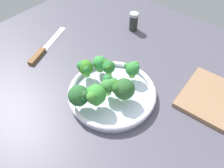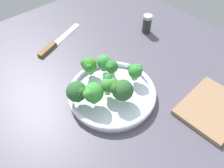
{
  "view_description": "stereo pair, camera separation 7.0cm",
  "coord_description": "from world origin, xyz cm",
  "px_view_note": "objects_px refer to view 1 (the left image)",
  "views": [
    {
      "loc": [
        33.66,
        34.41,
        58.48
      ],
      "look_at": [
        -2.42,
        3.77,
        6.15
      ],
      "focal_mm": 35.89,
      "sensor_mm": 36.0,
      "label": 1
    },
    {
      "loc": [
        28.71,
        39.43,
        58.48
      ],
      "look_at": [
        -2.42,
        3.77,
        6.15
      ],
      "focal_mm": 35.89,
      "sensor_mm": 36.0,
      "label": 2
    }
  ],
  "objects_px": {
    "knife": "(44,49)",
    "cutting_board": "(209,97)",
    "broccoli_floret_2": "(85,68)",
    "broccoli_floret_1": "(100,63)",
    "pepper_shaker": "(134,21)",
    "broccoli_floret_4": "(80,96)",
    "broccoli_floret_5": "(133,69)",
    "bowl": "(112,93)",
    "broccoli_floret_0": "(95,95)",
    "broccoli_floret_7": "(108,67)",
    "broccoli_floret_3": "(123,89)",
    "broccoli_floret_6": "(109,85)"
  },
  "relations": [
    {
      "from": "broccoli_floret_5",
      "to": "broccoli_floret_7",
      "type": "xyz_separation_m",
      "value": [
        0.05,
        -0.06,
        0.01
      ]
    },
    {
      "from": "broccoli_floret_5",
      "to": "broccoli_floret_1",
      "type": "bearing_deg",
      "value": -65.26
    },
    {
      "from": "broccoli_floret_2",
      "to": "broccoli_floret_3",
      "type": "relative_size",
      "value": 0.85
    },
    {
      "from": "broccoli_floret_4",
      "to": "cutting_board",
      "type": "bearing_deg",
      "value": 137.58
    },
    {
      "from": "broccoli_floret_7",
      "to": "broccoli_floret_4",
      "type": "bearing_deg",
      "value": 7.22
    },
    {
      "from": "broccoli_floret_2",
      "to": "broccoli_floret_3",
      "type": "bearing_deg",
      "value": 91.91
    },
    {
      "from": "broccoli_floret_3",
      "to": "cutting_board",
      "type": "relative_size",
      "value": 0.35
    },
    {
      "from": "broccoli_floret_0",
      "to": "broccoli_floret_5",
      "type": "relative_size",
      "value": 1.29
    },
    {
      "from": "broccoli_floret_0",
      "to": "broccoli_floret_4",
      "type": "distance_m",
      "value": 0.05
    },
    {
      "from": "broccoli_floret_1",
      "to": "broccoli_floret_6",
      "type": "height_order",
      "value": "broccoli_floret_6"
    },
    {
      "from": "broccoli_floret_2",
      "to": "pepper_shaker",
      "type": "distance_m",
      "value": 0.37
    },
    {
      "from": "bowl",
      "to": "broccoli_floret_0",
      "type": "xyz_separation_m",
      "value": [
        0.07,
        -0.0,
        0.06
      ]
    },
    {
      "from": "broccoli_floret_1",
      "to": "broccoli_floret_7",
      "type": "bearing_deg",
      "value": 84.39
    },
    {
      "from": "broccoli_floret_1",
      "to": "broccoli_floret_5",
      "type": "relative_size",
      "value": 1.02
    },
    {
      "from": "knife",
      "to": "cutting_board",
      "type": "relative_size",
      "value": 1.23
    },
    {
      "from": "broccoli_floret_6",
      "to": "broccoli_floret_1",
      "type": "bearing_deg",
      "value": -122.93
    },
    {
      "from": "broccoli_floret_2",
      "to": "cutting_board",
      "type": "height_order",
      "value": "broccoli_floret_2"
    },
    {
      "from": "broccoli_floret_1",
      "to": "broccoli_floret_2",
      "type": "height_order",
      "value": "broccoli_floret_2"
    },
    {
      "from": "bowl",
      "to": "broccoli_floret_3",
      "type": "bearing_deg",
      "value": 88.95
    },
    {
      "from": "bowl",
      "to": "broccoli_floret_4",
      "type": "bearing_deg",
      "value": -17.0
    },
    {
      "from": "broccoli_floret_1",
      "to": "knife",
      "type": "height_order",
      "value": "broccoli_floret_1"
    },
    {
      "from": "bowl",
      "to": "cutting_board",
      "type": "xyz_separation_m",
      "value": [
        -0.2,
        0.25,
        -0.01
      ]
    },
    {
      "from": "cutting_board",
      "to": "broccoli_floret_3",
      "type": "bearing_deg",
      "value": -45.47
    },
    {
      "from": "broccoli_floret_5",
      "to": "knife",
      "type": "height_order",
      "value": "broccoli_floret_5"
    },
    {
      "from": "broccoli_floret_5",
      "to": "pepper_shaker",
      "type": "distance_m",
      "value": 0.33
    },
    {
      "from": "broccoli_floret_2",
      "to": "pepper_shaker",
      "type": "xyz_separation_m",
      "value": [
        -0.36,
        -0.07,
        -0.03
      ]
    },
    {
      "from": "broccoli_floret_6",
      "to": "cutting_board",
      "type": "relative_size",
      "value": 0.3
    },
    {
      "from": "broccoli_floret_4",
      "to": "broccoli_floret_7",
      "type": "bearing_deg",
      "value": -172.78
    },
    {
      "from": "broccoli_floret_1",
      "to": "cutting_board",
      "type": "relative_size",
      "value": 0.28
    },
    {
      "from": "broccoli_floret_1",
      "to": "pepper_shaker",
      "type": "height_order",
      "value": "broccoli_floret_1"
    },
    {
      "from": "broccoli_floret_1",
      "to": "broccoli_floret_7",
      "type": "height_order",
      "value": "broccoli_floret_7"
    },
    {
      "from": "broccoli_floret_3",
      "to": "broccoli_floret_1",
      "type": "bearing_deg",
      "value": -108.9
    },
    {
      "from": "broccoli_floret_1",
      "to": "broccoli_floret_2",
      "type": "bearing_deg",
      "value": -20.43
    },
    {
      "from": "broccoli_floret_1",
      "to": "knife",
      "type": "relative_size",
      "value": 0.23
    },
    {
      "from": "pepper_shaker",
      "to": "broccoli_floret_3",
      "type": "bearing_deg",
      "value": 31.85
    },
    {
      "from": "bowl",
      "to": "broccoli_floret_2",
      "type": "relative_size",
      "value": 4.7
    },
    {
      "from": "broccoli_floret_4",
      "to": "broccoli_floret_6",
      "type": "distance_m",
      "value": 0.1
    },
    {
      "from": "broccoli_floret_0",
      "to": "pepper_shaker",
      "type": "height_order",
      "value": "broccoli_floret_0"
    },
    {
      "from": "bowl",
      "to": "broccoli_floret_7",
      "type": "height_order",
      "value": "broccoli_floret_7"
    },
    {
      "from": "broccoli_floret_1",
      "to": "pepper_shaker",
      "type": "distance_m",
      "value": 0.32
    },
    {
      "from": "bowl",
      "to": "broccoli_floret_2",
      "type": "height_order",
      "value": "broccoli_floret_2"
    },
    {
      "from": "broccoli_floret_5",
      "to": "knife",
      "type": "distance_m",
      "value": 0.39
    },
    {
      "from": "broccoli_floret_0",
      "to": "broccoli_floret_7",
      "type": "relative_size",
      "value": 1.19
    },
    {
      "from": "broccoli_floret_5",
      "to": "broccoli_floret_6",
      "type": "height_order",
      "value": "broccoli_floret_6"
    },
    {
      "from": "broccoli_floret_1",
      "to": "broccoli_floret_7",
      "type": "xyz_separation_m",
      "value": [
        0.0,
        0.04,
        0.01
      ]
    },
    {
      "from": "broccoli_floret_1",
      "to": "broccoli_floret_4",
      "type": "relative_size",
      "value": 0.79
    },
    {
      "from": "broccoli_floret_7",
      "to": "broccoli_floret_6",
      "type": "bearing_deg",
      "value": 42.25
    },
    {
      "from": "broccoli_floret_4",
      "to": "broccoli_floret_3",
      "type": "bearing_deg",
      "value": 144.35
    },
    {
      "from": "broccoli_floret_7",
      "to": "cutting_board",
      "type": "height_order",
      "value": "broccoli_floret_7"
    },
    {
      "from": "bowl",
      "to": "broccoli_floret_3",
      "type": "distance_m",
      "value": 0.07
    }
  ]
}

